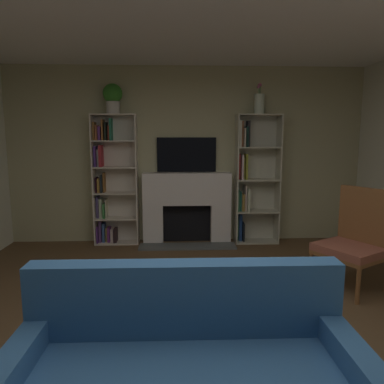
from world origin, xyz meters
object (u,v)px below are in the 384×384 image
(potted_plant, at_px, (113,97))
(coffee_table, at_px, (183,314))
(fireplace, at_px, (187,205))
(bookshelf_right, at_px, (251,179))
(armchair, at_px, (355,240))
(vase_with_flowers, at_px, (259,103))
(bookshelf_left, at_px, (111,182))
(tv, at_px, (187,155))

(potted_plant, height_order, coffee_table, potted_plant)
(fireplace, relative_size, potted_plant, 3.33)
(bookshelf_right, distance_m, armchair, 2.01)
(armchair, bearing_deg, potted_plant, 148.23)
(bookshelf_right, distance_m, potted_plant, 2.41)
(potted_plant, relative_size, coffee_table, 0.53)
(bookshelf_right, relative_size, vase_with_flowers, 4.34)
(coffee_table, bearing_deg, vase_with_flowers, 67.89)
(vase_with_flowers, distance_m, coffee_table, 3.67)
(armchair, bearing_deg, fireplace, 134.77)
(bookshelf_left, height_order, coffee_table, bookshelf_left)
(potted_plant, bearing_deg, armchair, -31.77)
(bookshelf_left, height_order, bookshelf_right, same)
(bookshelf_left, bearing_deg, vase_with_flowers, -1.45)
(potted_plant, height_order, vase_with_flowers, vase_with_flowers)
(bookshelf_left, xyz_separation_m, armchair, (2.92, -1.82, -0.42))
(fireplace, relative_size, bookshelf_left, 0.73)
(fireplace, xyz_separation_m, bookshelf_right, (1.00, 0.02, 0.41))
(bookshelf_left, height_order, vase_with_flowers, vase_with_flowers)
(bookshelf_left, height_order, armchair, bookshelf_left)
(bookshelf_right, height_order, coffee_table, bookshelf_right)
(tv, distance_m, bookshelf_left, 1.22)
(fireplace, bearing_deg, coffee_table, -92.41)
(bookshelf_right, height_order, potted_plant, potted_plant)
(potted_plant, bearing_deg, bookshelf_left, 141.94)
(armchair, relative_size, coffee_table, 1.33)
(tv, bearing_deg, potted_plant, -173.65)
(bookshelf_right, bearing_deg, tv, 175.24)
(coffee_table, bearing_deg, fireplace, 87.59)
(potted_plant, bearing_deg, coffee_table, -72.18)
(tv, height_order, bookshelf_left, bookshelf_left)
(bookshelf_left, relative_size, bookshelf_right, 1.00)
(fireplace, distance_m, potted_plant, 1.95)
(potted_plant, distance_m, armchair, 3.75)
(armchair, bearing_deg, vase_with_flowers, 111.35)
(tv, distance_m, bookshelf_right, 1.07)
(tv, relative_size, potted_plant, 2.09)
(tv, bearing_deg, armchair, -46.80)
(armchair, bearing_deg, bookshelf_right, 113.18)
(bookshelf_right, height_order, vase_with_flowers, vase_with_flowers)
(fireplace, distance_m, tv, 0.78)
(potted_plant, distance_m, coffee_table, 3.63)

